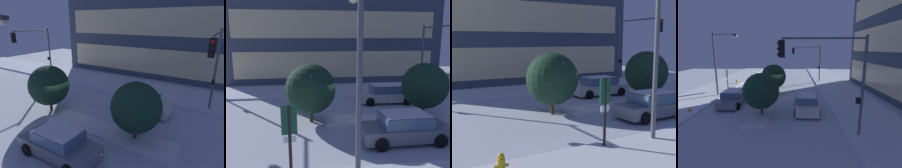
{
  "view_description": "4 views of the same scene",
  "coord_description": "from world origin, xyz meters",
  "views": [
    {
      "loc": [
        11.13,
        -9.59,
        6.86
      ],
      "look_at": [
        3.88,
        2.01,
        2.4
      ],
      "focal_mm": 31.52,
      "sensor_mm": 36.0,
      "label": 1
    },
    {
      "loc": [
        -0.74,
        -14.26,
        5.17
      ],
      "look_at": [
        1.53,
        2.4,
        1.88
      ],
      "focal_mm": 37.72,
      "sensor_mm": 36.0,
      "label": 2
    },
    {
      "loc": [
        -8.65,
        -15.8,
        4.33
      ],
      "look_at": [
        1.59,
        2.18,
        1.38
      ],
      "focal_mm": 48.97,
      "sensor_mm": 36.0,
      "label": 3
    },
    {
      "loc": [
        20.09,
        2.57,
        5.51
      ],
      "look_at": [
        0.6,
        1.99,
        1.4
      ],
      "focal_mm": 26.92,
      "sensor_mm": 36.0,
      "label": 4
    }
  ],
  "objects": [
    {
      "name": "median_strip",
      "position": [
        4.88,
        -0.33,
        0.07
      ],
      "size": [
        9.0,
        1.8,
        0.14
      ],
      "primitive_type": "cube",
      "color": "silver",
      "rests_on": "ground"
    },
    {
      "name": "decorated_tree_left_of_median",
      "position": [
        6.87,
        -0.19,
        2.12
      ],
      "size": [
        2.97,
        3.07,
        3.61
      ],
      "color": "#473323",
      "rests_on": "ground"
    },
    {
      "name": "car_far",
      "position": [
        5.61,
        3.64,
        0.71
      ],
      "size": [
        4.67,
        2.23,
        1.49
      ],
      "rotation": [
        0.0,
        0.0,
        3.11
      ],
      "color": "silver",
      "rests_on": "ground"
    },
    {
      "name": "street_lamp_arched",
      "position": [
        1.13,
        -5.76,
        4.75
      ],
      "size": [
        0.68,
        2.98,
        7.22
      ],
      "rotation": [
        0.0,
        0.0,
        1.46
      ],
      "color": "#565960",
      "rests_on": "ground"
    },
    {
      "name": "ground",
      "position": [
        0.0,
        0.0,
        0.0
      ],
      "size": [
        52.0,
        52.0,
        0.0
      ],
      "primitive_type": "plane",
      "color": "silver"
    },
    {
      "name": "car_near",
      "position": [
        4.1,
        -3.58,
        0.71
      ],
      "size": [
        4.56,
        2.09,
        1.49
      ],
      "rotation": [
        0.0,
        0.0,
        0.01
      ],
      "color": "slate",
      "rests_on": "ground"
    },
    {
      "name": "traffic_light_corner_far_right",
      "position": [
        10.12,
        4.68,
        4.36
      ],
      "size": [
        0.32,
        5.26,
        6.3
      ],
      "rotation": [
        0.0,
        0.0,
        -1.57
      ],
      "color": "#565960",
      "rests_on": "ground"
    },
    {
      "name": "parking_info_sign",
      "position": [
        -1.38,
        -6.32,
        1.85
      ],
      "size": [
        0.55,
        0.14,
        2.89
      ],
      "rotation": [
        0.0,
        0.0,
        1.71
      ],
      "color": "black",
      "rests_on": "ground"
    },
    {
      "name": "decorated_tree_median",
      "position": [
        -0.49,
        -0.08,
        2.11
      ],
      "size": [
        3.08,
        3.08,
        3.65
      ],
      "color": "#473323",
      "rests_on": "ground"
    },
    {
      "name": "curb_strip_far",
      "position": [
        0.0,
        8.47,
        0.07
      ],
      "size": [
        52.0,
        5.2,
        0.14
      ],
      "primitive_type": "cube",
      "color": "silver",
      "rests_on": "ground"
    }
  ]
}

